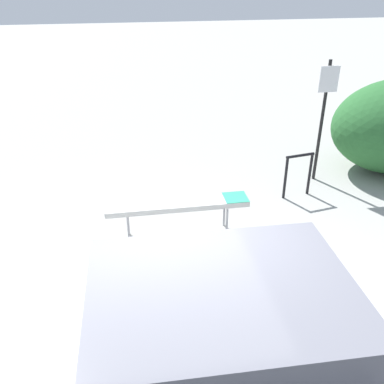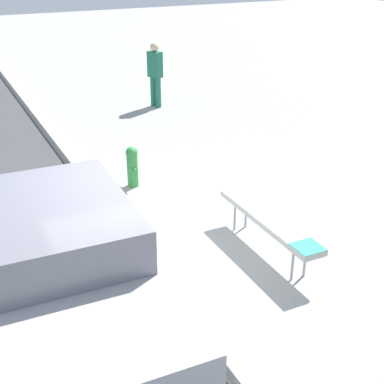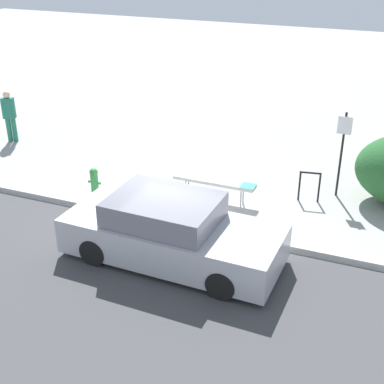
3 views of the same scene
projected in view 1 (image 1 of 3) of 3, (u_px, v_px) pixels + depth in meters
name	position (u px, v px, depth m)	size (l,w,h in m)	color
ground_plane	(161.00, 309.00, 5.26)	(60.00, 60.00, 0.00)	#9E9E99
curb	(161.00, 305.00, 5.23)	(60.00, 0.20, 0.13)	#B7B7B2
bench	(178.00, 205.00, 6.52)	(2.19, 0.39, 0.57)	#99999E
bike_rack	(298.00, 171.00, 7.62)	(0.55, 0.14, 0.83)	black
sign_post	(323.00, 111.00, 7.83)	(0.36, 0.08, 2.30)	black
parked_car_near	(235.00, 351.00, 3.88)	(4.68, 2.01, 1.42)	black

